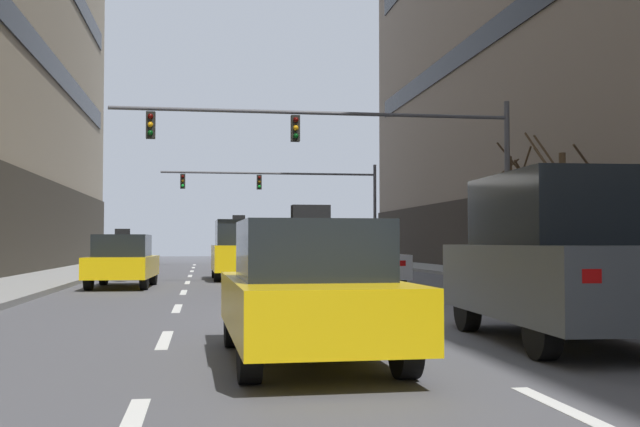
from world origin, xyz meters
TOP-DOWN VIEW (x-y plane):
  - ground_plane at (0.00, 0.00)m, footprint 120.00×120.00m
  - lane_stripe_l1_s2 at (-3.38, -8.00)m, footprint 0.16×2.00m
  - lane_stripe_l1_s3 at (-3.38, -3.00)m, footprint 0.16×2.00m
  - lane_stripe_l1_s4 at (-3.38, 2.00)m, footprint 0.16×2.00m
  - lane_stripe_l1_s5 at (-3.38, 7.00)m, footprint 0.16×2.00m
  - lane_stripe_l1_s6 at (-3.38, 12.00)m, footprint 0.16×2.00m
  - lane_stripe_l1_s7 at (-3.38, 17.00)m, footprint 0.16×2.00m
  - lane_stripe_l1_s8 at (-3.38, 22.00)m, footprint 0.16×2.00m
  - lane_stripe_l1_s9 at (-3.38, 27.00)m, footprint 0.16×2.00m
  - lane_stripe_l1_s10 at (-3.38, 32.00)m, footprint 0.16×2.00m
  - lane_stripe_l2_s2 at (0.00, -8.00)m, footprint 0.16×2.00m
  - lane_stripe_l2_s3 at (0.00, -3.00)m, footprint 0.16×2.00m
  - lane_stripe_l2_s4 at (0.00, 2.00)m, footprint 0.16×2.00m
  - lane_stripe_l2_s5 at (0.00, 7.00)m, footprint 0.16×2.00m
  - lane_stripe_l2_s6 at (0.00, 12.00)m, footprint 0.16×2.00m
  - lane_stripe_l2_s7 at (0.00, 17.00)m, footprint 0.16×2.00m
  - lane_stripe_l2_s8 at (0.00, 22.00)m, footprint 0.16×2.00m
  - lane_stripe_l2_s9 at (0.00, 27.00)m, footprint 0.16×2.00m
  - lane_stripe_l2_s10 at (0.00, 32.00)m, footprint 0.16×2.00m
  - lane_stripe_l3_s3 at (3.38, -3.00)m, footprint 0.16×2.00m
  - lane_stripe_l3_s4 at (3.38, 2.00)m, footprint 0.16×2.00m
  - lane_stripe_l3_s5 at (3.38, 7.00)m, footprint 0.16×2.00m
  - lane_stripe_l3_s6 at (3.38, 12.00)m, footprint 0.16×2.00m
  - lane_stripe_l3_s7 at (3.38, 17.00)m, footprint 0.16×2.00m
  - lane_stripe_l3_s8 at (3.38, 22.00)m, footprint 0.16×2.00m
  - lane_stripe_l3_s9 at (3.38, 27.00)m, footprint 0.16×2.00m
  - lane_stripe_l3_s10 at (3.38, 32.00)m, footprint 0.16×2.00m
  - taxi_driving_0 at (-5.22, 9.48)m, footprint 1.88×4.22m
  - car_driving_1 at (1.66, 16.89)m, footprint 1.77×4.22m
  - taxi_driving_2 at (-1.70, -5.17)m, footprint 1.85×4.24m
  - car_driving_3 at (1.61, 7.95)m, footprint 1.91×4.54m
  - car_driving_4 at (1.84, -4.11)m, footprint 2.15×4.72m
  - taxi_driving_5 at (-1.62, 13.66)m, footprint 1.90×4.41m
  - traffic_signal_0 at (2.27, 10.48)m, footprint 13.07×0.35m
  - traffic_signal_1 at (2.45, 30.40)m, footprint 12.55×0.35m
  - street_tree_0 at (7.96, 12.23)m, footprint 1.85×1.86m
  - street_tree_1 at (7.91, 8.04)m, footprint 2.16×2.30m

SIDE VIEW (x-z plane):
  - ground_plane at x=0.00m, z-range 0.00..0.00m
  - lane_stripe_l1_s2 at x=-3.38m, z-range 0.00..0.01m
  - lane_stripe_l1_s3 at x=-3.38m, z-range 0.00..0.01m
  - lane_stripe_l1_s4 at x=-3.38m, z-range 0.00..0.01m
  - lane_stripe_l1_s5 at x=-3.38m, z-range 0.00..0.01m
  - lane_stripe_l1_s6 at x=-3.38m, z-range 0.00..0.01m
  - lane_stripe_l1_s7 at x=-3.38m, z-range 0.00..0.01m
  - lane_stripe_l1_s8 at x=-3.38m, z-range 0.00..0.01m
  - lane_stripe_l1_s9 at x=-3.38m, z-range 0.00..0.01m
  - lane_stripe_l1_s10 at x=-3.38m, z-range 0.00..0.01m
  - lane_stripe_l2_s2 at x=0.00m, z-range 0.00..0.01m
  - lane_stripe_l2_s3 at x=0.00m, z-range 0.00..0.01m
  - lane_stripe_l2_s4 at x=0.00m, z-range 0.00..0.01m
  - lane_stripe_l2_s5 at x=0.00m, z-range 0.00..0.01m
  - lane_stripe_l2_s6 at x=0.00m, z-range 0.00..0.01m
  - lane_stripe_l2_s7 at x=0.00m, z-range 0.00..0.01m
  - lane_stripe_l2_s8 at x=0.00m, z-range 0.00..0.01m
  - lane_stripe_l2_s9 at x=0.00m, z-range 0.00..0.01m
  - lane_stripe_l2_s10 at x=0.00m, z-range 0.00..0.01m
  - lane_stripe_l3_s3 at x=3.38m, z-range 0.00..0.01m
  - lane_stripe_l3_s4 at x=3.38m, z-range 0.00..0.01m
  - lane_stripe_l3_s5 at x=3.38m, z-range 0.00..0.01m
  - lane_stripe_l3_s6 at x=3.38m, z-range 0.00..0.01m
  - lane_stripe_l3_s7 at x=3.38m, z-range 0.00..0.01m
  - lane_stripe_l3_s8 at x=3.38m, z-range 0.00..0.01m
  - lane_stripe_l3_s9 at x=3.38m, z-range 0.00..0.01m
  - lane_stripe_l3_s10 at x=3.38m, z-range 0.00..0.01m
  - taxi_driving_0 at x=-5.22m, z-range -0.10..1.64m
  - taxi_driving_2 at x=-1.70m, z-range -0.10..1.65m
  - car_driving_3 at x=1.61m, z-range -0.01..1.69m
  - car_driving_1 at x=1.66m, z-range 0.00..2.04m
  - taxi_driving_5 at x=-1.62m, z-range -0.09..2.21m
  - car_driving_4 at x=1.84m, z-range -0.01..2.24m
  - street_tree_1 at x=7.91m, z-range 0.13..4.76m
  - street_tree_0 at x=7.96m, z-range 0.11..4.83m
  - traffic_signal_1 at x=2.45m, z-range 1.45..7.24m
  - traffic_signal_0 at x=2.27m, z-range 1.52..7.44m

